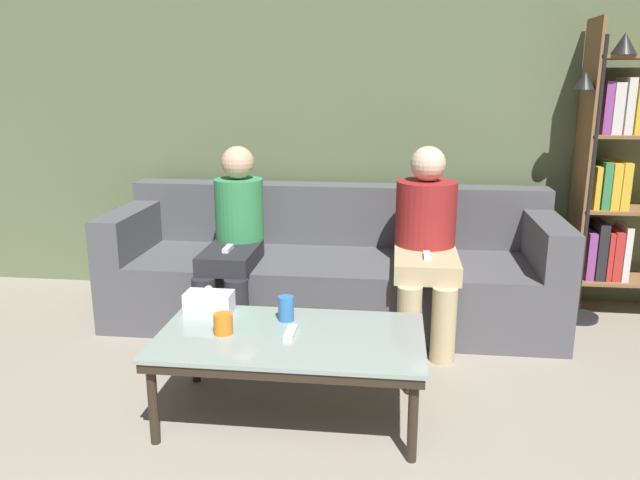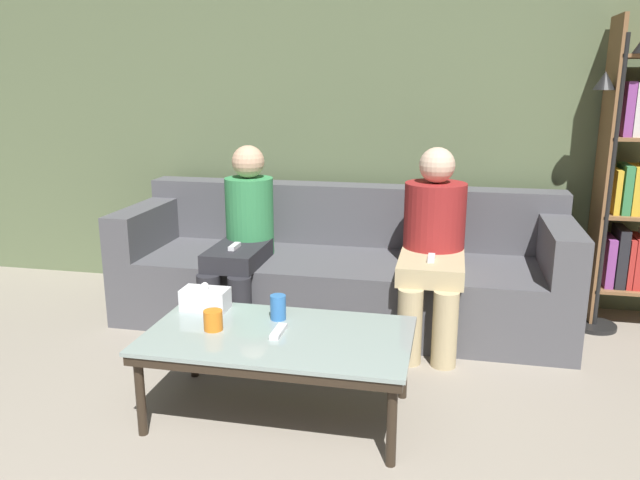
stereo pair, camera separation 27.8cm
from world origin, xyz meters
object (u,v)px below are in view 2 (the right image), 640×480
coffee_table (279,342)px  cup_near_left (278,307)px  seated_person_left_end (243,234)px  seated_person_mid_left (433,240)px  couch (342,271)px  cup_near_right (213,320)px  standing_lamp (617,154)px  game_remote (278,331)px  tissue_box (205,299)px

coffee_table → cup_near_left: (-0.05, 0.16, 0.09)m
seated_person_left_end → seated_person_mid_left: size_ratio=0.99×
couch → cup_near_right: 1.31m
cup_near_left → seated_person_left_end: size_ratio=0.11×
cup_near_right → seated_person_mid_left: bearing=49.2°
cup_near_right → standing_lamp: standing_lamp is taller
couch → seated_person_left_end: bearing=-156.8°
couch → game_remote: size_ratio=17.80×
cup_near_right → game_remote: bearing=3.9°
cup_near_right → game_remote: cup_near_right is taller
seated_person_mid_left → tissue_box: bearing=-142.0°
game_remote → cup_near_right: bearing=-176.1°
coffee_table → cup_near_right: size_ratio=12.91×
tissue_box → seated_person_left_end: seated_person_left_end is taller
seated_person_left_end → seated_person_mid_left: (1.10, 0.02, 0.02)m
couch → tissue_box: 1.14m
coffee_table → game_remote: 0.05m
game_remote → seated_person_mid_left: size_ratio=0.14×
cup_near_right → seated_person_mid_left: size_ratio=0.08×
cup_near_left → cup_near_right: (-0.24, -0.18, -0.01)m
tissue_box → seated_person_mid_left: (1.03, 0.80, 0.14)m
cup_near_left → game_remote: cup_near_left is taller
cup_near_right → seated_person_left_end: 1.05m
cup_near_left → seated_person_mid_left: 1.09m
couch → game_remote: bearing=-92.6°
coffee_table → tissue_box: (-0.42, 0.21, 0.09)m
game_remote → tissue_box: bearing=153.0°
cup_near_left → tissue_box: bearing=171.8°
standing_lamp → coffee_table: bearing=-139.2°
couch → standing_lamp: bearing=5.1°
couch → seated_person_mid_left: (0.55, -0.22, 0.28)m
seated_person_mid_left → cup_near_right: bearing=-130.8°
cup_near_left → cup_near_right: size_ratio=1.29×
standing_lamp → seated_person_left_end: (-2.08, -0.37, -0.48)m
couch → cup_near_left: (-0.10, -1.07, 0.15)m
standing_lamp → couch: bearing=-174.9°
cup_near_left → game_remote: 0.17m
cup_near_left → tissue_box: size_ratio=0.52×
seated_person_mid_left → seated_person_left_end: bearing=-178.9°
coffee_table → cup_near_left: cup_near_left is taller
cup_near_right → tissue_box: bearing=119.3°
coffee_table → standing_lamp: (1.59, 1.37, 0.69)m
cup_near_left → game_remote: bearing=-73.9°
cup_near_left → standing_lamp: standing_lamp is taller
couch → tissue_box: (-0.48, -1.02, 0.15)m
coffee_table → standing_lamp: standing_lamp is taller
coffee_table → cup_near_right: cup_near_right is taller
seated_person_mid_left → game_remote: bearing=-120.9°
couch → standing_lamp: standing_lamp is taller
couch → coffee_table: bearing=-92.6°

